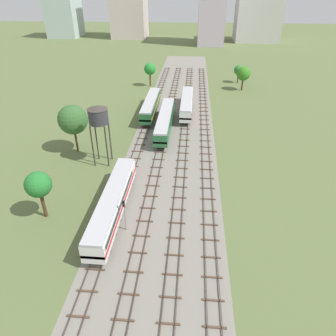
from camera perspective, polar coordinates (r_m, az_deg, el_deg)
The scene contains 19 objects.
ground_plane at distance 69.71m, azimuth 1.22°, elevation 6.54°, with size 480.00×480.00×0.00m, color #5B6B3D.
ballast_bed at distance 69.71m, azimuth 1.22°, elevation 6.54°, with size 17.79×176.00×0.01m, color gray.
track_far_left at distance 71.27m, azimuth -4.31°, elevation 7.14°, with size 2.40×126.00×0.29m.
track_left at distance 70.73m, azimuth -0.60°, elevation 7.04°, with size 2.40×126.00×0.29m.
track_centre_left at distance 70.48m, azimuth 3.15°, elevation 6.90°, with size 2.40×126.00×0.29m.
track_centre at distance 70.54m, azimuth 6.91°, elevation 6.74°, with size 2.40×126.00×0.29m.
diesel_railcar_far_left_nearest at distance 44.04m, azimuth -10.31°, elevation -6.26°, with size 2.96×20.50×3.80m.
passenger_coach_left_near at distance 70.14m, azimuth -0.58°, elevation 9.03°, with size 2.96×22.00×3.80m.
diesel_railcar_far_left_mid at distance 79.99m, azimuth -3.26°, elevation 11.80°, with size 2.96×20.50×3.80m.
diesel_railcar_centre_left_midfar at distance 81.12m, azimuth 3.52°, elevation 12.07°, with size 2.96×20.50×3.80m.
water_tower at distance 55.23m, azimuth -12.98°, elevation 9.45°, with size 3.63×3.63×11.13m.
signal_post_nearest at distance 41.03m, azimuth -8.17°, elevation -8.05°, with size 0.28×0.47×5.12m.
lineside_tree_0 at distance 102.25m, azimuth 13.98°, elevation 16.77°, with size 4.25×4.25×7.35m.
lineside_tree_1 at distance 103.98m, azimuth -3.42°, elevation 18.03°, with size 3.76×3.76×7.50m.
lineside_tree_2 at distance 110.71m, azimuth 13.13°, elevation 17.43°, with size 3.23×3.23×5.91m.
lineside_tree_3 at distance 45.31m, azimuth -23.16°, elevation -2.94°, with size 3.68×3.68×7.39m.
lineside_tree_4 at distance 61.95m, azimuth -17.44°, elevation 8.63°, with size 5.71×5.71×9.62m.
skyline_tower_0 at distance 225.21m, azimuth -19.04°, elevation 25.92°, with size 18.13×20.57×28.85m.
skyline_tower_3 at distance 203.57m, azimuth 16.65°, elevation 26.42°, with size 25.02×19.58×32.74m.
Camera 1 is at (3.74, -7.31, 28.94)m, focal length 32.49 mm.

